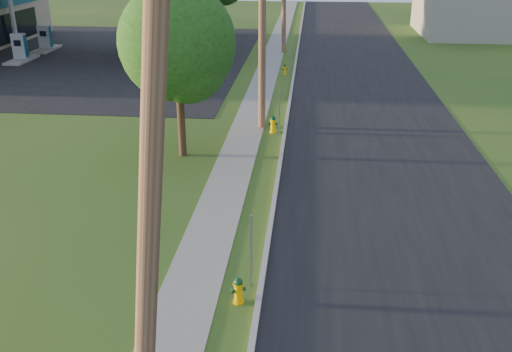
{
  "coord_description": "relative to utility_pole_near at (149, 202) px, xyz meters",
  "views": [
    {
      "loc": [
        1.53,
        -7.86,
        8.19
      ],
      "look_at": [
        0.0,
        8.0,
        1.4
      ],
      "focal_mm": 40.0,
      "sensor_mm": 36.0,
      "label": 1
    }
  ],
  "objects": [
    {
      "name": "curb",
      "position": [
        1.1,
        11.0,
        -4.73
      ],
      "size": [
        0.15,
        120.0,
        0.15
      ],
      "primitive_type": "cube",
      "color": "#98978C",
      "rests_on": "ground"
    },
    {
      "name": "hydrant_mid",
      "position": [
        0.56,
        17.28,
        -4.42
      ],
      "size": [
        0.4,
        0.36,
        0.79
      ],
      "color": "#F7C500",
      "rests_on": "ground"
    },
    {
      "name": "utility_pole_mid",
      "position": [
        -0.0,
        18.0,
        0.15
      ],
      "size": [
        1.4,
        0.32,
        9.8
      ],
      "color": "brown",
      "rests_on": "ground"
    },
    {
      "name": "fuel_pump_sw",
      "position": [
        -17.9,
        35.0,
        -4.08
      ],
      "size": [
        1.2,
        3.2,
        1.9
      ],
      "color": "#98978C",
      "rests_on": "ground"
    },
    {
      "name": "distant_building",
      "position": [
        18.6,
        46.0,
        -2.8
      ],
      "size": [
        14.0,
        10.0,
        4.0
      ],
      "primitive_type": "cube",
      "color": "gray",
      "rests_on": "ground"
    },
    {
      "name": "road",
      "position": [
        5.1,
        11.0,
        -4.79
      ],
      "size": [
        8.0,
        120.0,
        0.02
      ],
      "primitive_type": "cube",
      "color": "black",
      "rests_on": "ground"
    },
    {
      "name": "forecourt",
      "position": [
        -15.4,
        33.0,
        -4.79
      ],
      "size": [
        26.0,
        28.0,
        0.02
      ],
      "primitive_type": "cube",
      "color": "black",
      "rests_on": "ground"
    },
    {
      "name": "sign_post_far",
      "position": [
        0.85,
        29.2,
        -3.8
      ],
      "size": [
        0.05,
        0.04,
        2.0
      ],
      "primitive_type": "cube",
      "color": "gray",
      "rests_on": "ground"
    },
    {
      "name": "car_silver",
      "position": [
        -8.91,
        34.08,
        -4.08
      ],
      "size": [
        4.55,
        2.69,
        1.45
      ],
      "primitive_type": "imported",
      "rotation": [
        0.0,
        0.0,
        1.81
      ],
      "color": "silver",
      "rests_on": "ground"
    },
    {
      "name": "tree_verge",
      "position": [
        -2.74,
        14.06,
        -0.51
      ],
      "size": [
        4.4,
        4.4,
        6.67
      ],
      "color": "#322116",
      "rests_on": "ground"
    },
    {
      "name": "sign_post_mid",
      "position": [
        0.85,
        17.0,
        -3.8
      ],
      "size": [
        0.05,
        0.04,
        2.0
      ],
      "primitive_type": "cube",
      "color": "gray",
      "rests_on": "ground"
    },
    {
      "name": "utility_pole_near",
      "position": [
        0.0,
        0.0,
        0.0
      ],
      "size": [
        1.4,
        0.32,
        9.48
      ],
      "color": "brown",
      "rests_on": "ground"
    },
    {
      "name": "fuel_pump_se",
      "position": [
        -8.9,
        35.0,
        -4.08
      ],
      "size": [
        1.2,
        3.2,
        1.9
      ],
      "color": "#98978C",
      "rests_on": "ground"
    },
    {
      "name": "fuel_pump_nw",
      "position": [
        -17.9,
        31.0,
        -4.08
      ],
      "size": [
        1.2,
        3.2,
        1.9
      ],
      "color": "#98978C",
      "rests_on": "ground"
    },
    {
      "name": "hydrant_near",
      "position": [
        0.61,
        4.48,
        -4.46
      ],
      "size": [
        0.37,
        0.33,
        0.71
      ],
      "color": "#ECAC00",
      "rests_on": "ground"
    },
    {
      "name": "hydrant_far",
      "position": [
        0.52,
        28.68,
        -4.47
      ],
      "size": [
        0.35,
        0.31,
        0.68
      ],
      "color": "#F2B509",
      "rests_on": "ground"
    },
    {
      "name": "sidewalk",
      "position": [
        -0.65,
        11.0,
        -4.79
      ],
      "size": [
        1.5,
        120.0,
        0.03
      ],
      "primitive_type": "cube",
      "color": "gray",
      "rests_on": "ground"
    },
    {
      "name": "fuel_pump_ne",
      "position": [
        -8.9,
        31.0,
        -4.08
      ],
      "size": [
        1.2,
        3.2,
        1.9
      ],
      "color": "#98978C",
      "rests_on": "ground"
    },
    {
      "name": "sign_post_near",
      "position": [
        0.85,
        5.2,
        -3.8
      ],
      "size": [
        0.05,
        0.04,
        2.0
      ],
      "primitive_type": "cube",
      "color": "gray",
      "rests_on": "ground"
    }
  ]
}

